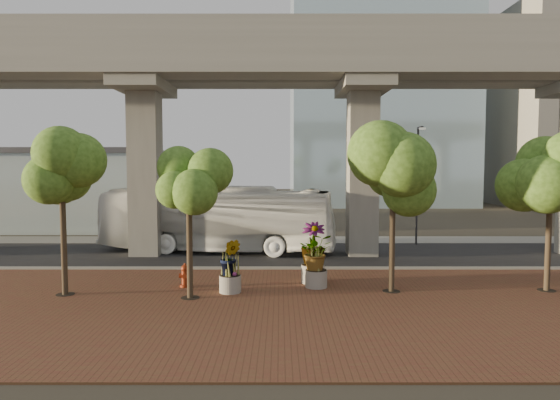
{
  "coord_description": "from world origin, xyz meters",
  "views": [
    {
      "loc": [
        1.45,
        -25.59,
        5.03
      ],
      "look_at": [
        1.44,
        0.5,
        3.2
      ],
      "focal_mm": 32.0,
      "sensor_mm": 36.0,
      "label": 1
    }
  ],
  "objects": [
    {
      "name": "transit_viaduct",
      "position": [
        0.0,
        2.0,
        7.29
      ],
      "size": [
        72.0,
        5.6,
        12.4
      ],
      "color": "gray",
      "rests_on": "ground"
    },
    {
      "name": "fire_hydrant",
      "position": [
        -2.43,
        -5.5,
        0.52
      ],
      "size": [
        0.48,
        0.44,
        0.97
      ],
      "color": "maroon",
      "rests_on": "ground"
    },
    {
      "name": "street_tree_far_east",
      "position": [
        12.04,
        -6.1,
        4.65
      ],
      "size": [
        3.45,
        3.45,
        6.18
      ],
      "color": "#453627",
      "rests_on": "ground"
    },
    {
      "name": "asphalt_road",
      "position": [
        0.0,
        2.0,
        0.02
      ],
      "size": [
        90.0,
        8.0,
        0.04
      ],
      "primitive_type": "cube",
      "color": "black",
      "rests_on": "ground"
    },
    {
      "name": "streetlamp_east",
      "position": [
        10.01,
        5.4,
        4.29
      ],
      "size": [
        0.36,
        1.06,
        7.34
      ],
      "color": "#2A292E",
      "rests_on": "ground"
    },
    {
      "name": "ground",
      "position": [
        0.0,
        0.0,
        0.0
      ],
      "size": [
        160.0,
        160.0,
        0.0
      ],
      "primitive_type": "plane",
      "color": "#332F25",
      "rests_on": "ground"
    },
    {
      "name": "planter_left",
      "position": [
        -0.5,
        -6.38,
        1.33
      ],
      "size": [
        1.91,
        1.91,
        2.1
      ],
      "color": "#AFAB9E",
      "rests_on": "ground"
    },
    {
      "name": "street_tree_near_east",
      "position": [
        5.84,
        -6.23,
        4.62
      ],
      "size": [
        4.1,
        4.1,
        6.44
      ],
      "color": "#453627",
      "rests_on": "ground"
    },
    {
      "name": "planter_front",
      "position": [
        2.92,
        -5.56,
        1.4
      ],
      "size": [
        2.01,
        2.01,
        2.21
      ],
      "color": "#9E9C8F",
      "rests_on": "ground"
    },
    {
      "name": "planter_right",
      "position": [
        2.84,
        -4.78,
        1.61
      ],
      "size": [
        2.4,
        2.4,
        2.57
      ],
      "color": "#AEA89D",
      "rests_on": "ground"
    },
    {
      "name": "curb_strip",
      "position": [
        0.0,
        -2.0,
        0.08
      ],
      "size": [
        70.0,
        0.25,
        0.16
      ],
      "primitive_type": "cube",
      "color": "gray",
      "rests_on": "ground"
    },
    {
      "name": "far_sidewalk",
      "position": [
        0.0,
        7.5,
        0.03
      ],
      "size": [
        90.0,
        3.0,
        0.06
      ],
      "primitive_type": "cube",
      "color": "gray",
      "rests_on": "ground"
    },
    {
      "name": "street_tree_near_west",
      "position": [
        -1.92,
        -7.2,
        4.34
      ],
      "size": [
        3.29,
        3.29,
        5.81
      ],
      "color": "#453627",
      "rests_on": "ground"
    },
    {
      "name": "transit_bus",
      "position": [
        -2.14,
        3.07,
        1.88
      ],
      "size": [
        13.81,
        5.24,
        3.76
      ],
      "primitive_type": "imported",
      "rotation": [
        0.0,
        0.0,
        1.41
      ],
      "color": "white",
      "rests_on": "ground"
    },
    {
      "name": "streetlamp_west",
      "position": [
        -7.92,
        6.85,
        5.25
      ],
      "size": [
        0.45,
        1.3,
        9.0
      ],
      "color": "#28282D",
      "rests_on": "ground"
    },
    {
      "name": "station_pavilion",
      "position": [
        -20.0,
        16.0,
        3.22
      ],
      "size": [
        23.0,
        13.0,
        6.3
      ],
      "color": "silver",
      "rests_on": "ground"
    },
    {
      "name": "brick_plaza",
      "position": [
        0.0,
        -8.0,
        0.03
      ],
      "size": [
        70.0,
        13.0,
        0.06
      ],
      "primitive_type": "cube",
      "color": "brown",
      "rests_on": "ground"
    },
    {
      "name": "street_tree_far_west",
      "position": [
        -6.82,
        -6.72,
        4.79
      ],
      "size": [
        3.27,
        3.27,
        6.25
      ],
      "color": "#453627",
      "rests_on": "ground"
    }
  ]
}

